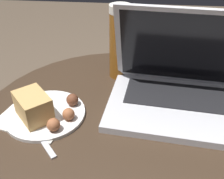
% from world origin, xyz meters
% --- Properties ---
extents(table, '(0.72, 0.72, 0.55)m').
position_xyz_m(table, '(0.00, 0.00, 0.43)').
color(table, '#9E9EA3').
rests_on(table, ground_plane).
extents(napkin, '(0.19, 0.16, 0.00)m').
position_xyz_m(napkin, '(-0.21, -0.04, 0.55)').
color(napkin, silver).
rests_on(napkin, table).
extents(laptop, '(0.37, 0.28, 0.25)m').
position_xyz_m(laptop, '(0.14, 0.07, 0.60)').
color(laptop, silver).
rests_on(laptop, table).
extents(beer_glass, '(0.06, 0.06, 0.22)m').
position_xyz_m(beer_glass, '(-0.02, 0.20, 0.66)').
color(beer_glass, brown).
rests_on(beer_glass, table).
extents(snack_plate, '(0.20, 0.20, 0.07)m').
position_xyz_m(snack_plate, '(-0.19, -0.03, 0.57)').
color(snack_plate, white).
rests_on(snack_plate, table).
extents(fork, '(0.12, 0.13, 0.00)m').
position_xyz_m(fork, '(-0.19, -0.08, 0.55)').
color(fork, silver).
rests_on(fork, table).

